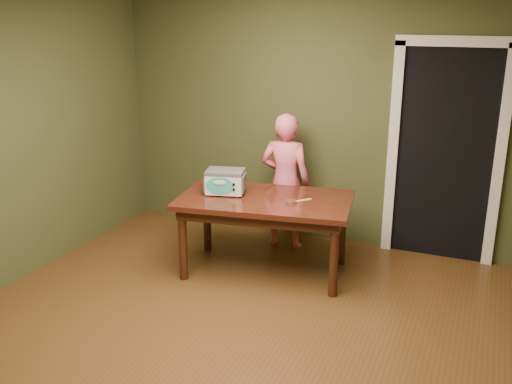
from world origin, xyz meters
TOP-DOWN VIEW (x-y plane):
  - floor at (0.00, 0.00)m, footprint 5.00×5.00m
  - room_shell at (0.00, 0.00)m, footprint 4.52×5.02m
  - doorway at (1.30, 2.78)m, footprint 1.10×0.66m
  - dining_table at (-0.18, 1.45)m, footprint 1.72×1.13m
  - toy_oven at (-0.58, 1.42)m, footprint 0.42×0.33m
  - baking_pan at (0.09, 1.40)m, footprint 0.10×0.10m
  - spatula at (0.17, 1.50)m, footprint 0.13×0.15m
  - child at (-0.22, 2.11)m, footprint 0.55×0.38m

SIDE VIEW (x-z plane):
  - floor at x=0.00m, z-range 0.00..0.00m
  - dining_table at x=-0.18m, z-range 0.28..1.03m
  - child at x=-0.22m, z-range 0.00..1.44m
  - spatula at x=0.17m, z-range 0.75..0.76m
  - baking_pan at x=0.09m, z-range 0.75..0.77m
  - toy_oven at x=-0.58m, z-range 0.76..0.99m
  - doorway at x=1.30m, z-range -0.07..2.18m
  - room_shell at x=0.00m, z-range 0.40..3.01m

